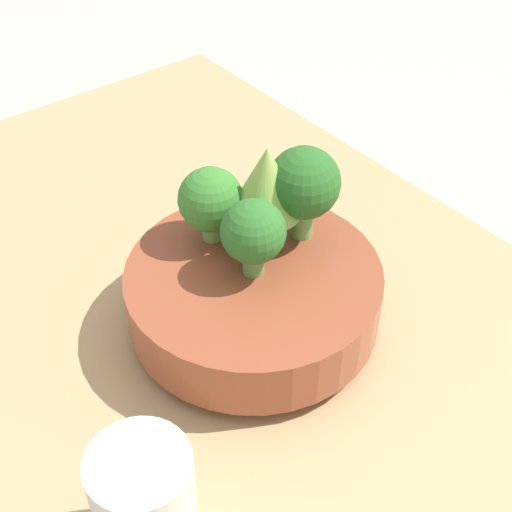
# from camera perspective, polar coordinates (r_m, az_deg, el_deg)

# --- Properties ---
(ground_plane) EXTENTS (6.00, 6.00, 0.00)m
(ground_plane) POSITION_cam_1_polar(r_m,az_deg,el_deg) (0.68, -2.27, -9.32)
(ground_plane) COLOR #ADA89E
(table) EXTENTS (0.99, 0.63, 0.05)m
(table) POSITION_cam_1_polar(r_m,az_deg,el_deg) (0.66, -2.33, -8.06)
(table) COLOR tan
(table) RESTS_ON ground_plane
(bowl) EXTENTS (0.22, 0.22, 0.07)m
(bowl) POSITION_cam_1_polar(r_m,az_deg,el_deg) (0.63, 0.00, -3.29)
(bowl) COLOR brown
(bowl) RESTS_ON table
(broccoli_floret_back) EXTENTS (0.06, 0.06, 0.09)m
(broccoli_floret_back) POSITION_cam_1_polar(r_m,az_deg,el_deg) (0.62, 3.85, 5.72)
(broccoli_floret_back) COLOR #6BA34C
(broccoli_floret_back) RESTS_ON bowl
(romanesco_piece_far) EXTENTS (0.06, 0.06, 0.10)m
(romanesco_piece_far) POSITION_cam_1_polar(r_m,az_deg,el_deg) (0.61, 0.87, 5.78)
(romanesco_piece_far) COLOR #6BA34C
(romanesco_piece_far) RESTS_ON bowl
(broccoli_floret_center) EXTENTS (0.06, 0.06, 0.07)m
(broccoli_floret_center) POSITION_cam_1_polar(r_m,az_deg,el_deg) (0.58, 0.00, 1.68)
(broccoli_floret_center) COLOR #609347
(broccoli_floret_center) RESTS_ON bowl
(broccoli_floret_left) EXTENTS (0.06, 0.06, 0.07)m
(broccoli_floret_left) POSITION_cam_1_polar(r_m,az_deg,el_deg) (0.62, -3.64, 4.44)
(broccoli_floret_left) COLOR #7AB256
(broccoli_floret_left) RESTS_ON bowl
(cup) EXTENTS (0.07, 0.07, 0.10)m
(cup) POSITION_cam_1_polar(r_m,az_deg,el_deg) (0.50, -8.80, -19.19)
(cup) COLOR silver
(cup) RESTS_ON table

